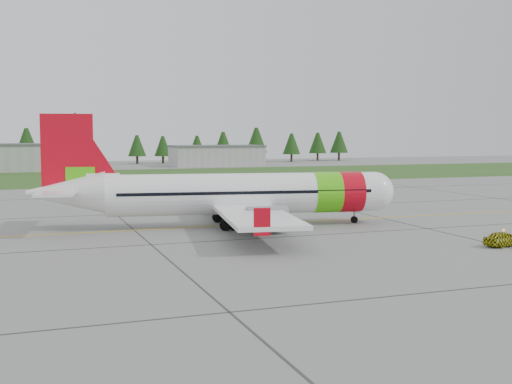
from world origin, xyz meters
name	(u,v)px	position (x,y,z in m)	size (l,w,h in m)	color
ground	(327,235)	(0.00, 0.00, 0.00)	(320.00, 320.00, 0.00)	gray
aircraft	(236,194)	(-5.63, 7.52, 2.96)	(33.78, 31.48, 10.28)	white
follow_me_car	(504,224)	(10.07, -9.72, 1.68)	(1.36, 1.15, 3.37)	yellow
grass_strip	(149,176)	(0.00, 82.00, 0.01)	(320.00, 50.00, 0.03)	#30561E
taxi_guideline	(290,222)	(0.00, 8.00, 0.01)	(120.00, 0.25, 0.02)	gold
hangar_east	(217,156)	(25.00, 118.00, 2.60)	(24.00, 12.00, 5.20)	#A8A8A3
treeline	(113,147)	(0.00, 138.00, 5.00)	(160.00, 8.00, 10.00)	#1C3F14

